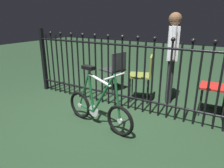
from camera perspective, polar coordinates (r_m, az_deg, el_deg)
ground_plane at (r=3.24m, az=-1.28°, el=-10.15°), size 20.00×20.00×0.00m
iron_fence at (r=3.48m, az=2.43°, el=3.77°), size 3.97×0.07×1.32m
bicycle at (r=2.97m, az=-3.92°, el=-6.47°), size 1.23×0.40×0.88m
chair_olive at (r=3.84m, az=9.01°, el=3.06°), size 0.50×0.50×0.87m
chair_red at (r=3.64m, az=28.30°, el=0.26°), size 0.45×0.45×0.91m
chair_charcoal at (r=4.35m, az=0.89°, el=4.65°), size 0.52×0.52×0.85m
person_visitor at (r=3.82m, az=16.52°, el=8.86°), size 0.26×0.46×1.62m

